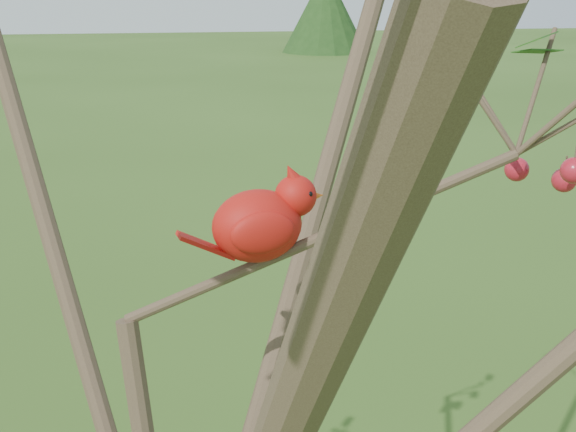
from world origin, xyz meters
name	(u,v)px	position (x,y,z in m)	size (l,w,h in m)	color
crabapple_tree	(173,240)	(0.03, -0.02, 2.12)	(2.35, 2.05, 2.95)	#3C2C20
cardinal	(262,221)	(0.16, 0.08, 2.10)	(0.23, 0.13, 0.16)	#B6150F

